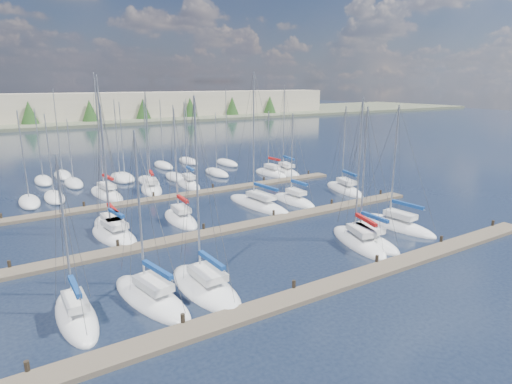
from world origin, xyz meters
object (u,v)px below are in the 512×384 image
sailboat_b (151,298)px  sailboat_k (258,205)px  sailboat_n (106,194)px  sailboat_c (205,287)px  sailboat_j (181,219)px  sailboat_q (271,173)px  sailboat_f (396,225)px  sailboat_i (112,229)px  sailboat_h (114,235)px  sailboat_a (76,316)px  sailboat_e (365,239)px  sailboat_l (294,201)px  sailboat_p (189,184)px  sailboat_o (152,189)px  sailboat_d (358,242)px  sailboat_m (345,189)px  sailboat_r (285,172)px

sailboat_b → sailboat_k: sailboat_k is taller
sailboat_n → sailboat_c: sailboat_n is taller
sailboat_j → sailboat_q: size_ratio=1.18×
sailboat_f → sailboat_j: bearing=137.8°
sailboat_i → sailboat_c: bearing=-80.2°
sailboat_h → sailboat_f: 26.79m
sailboat_j → sailboat_n: bearing=108.0°
sailboat_a → sailboat_c: size_ratio=0.78×
sailboat_e → sailboat_l: 13.75m
sailboat_h → sailboat_l: size_ratio=1.15×
sailboat_e → sailboat_p: (-4.72, 27.88, 0.00)m
sailboat_a → sailboat_o: bearing=63.1°
sailboat_n → sailboat_l: (17.92, -15.04, -0.01)m
sailboat_o → sailboat_c: bearing=-89.9°
sailboat_k → sailboat_q: bearing=45.7°
sailboat_d → sailboat_k: sailboat_k is taller
sailboat_m → sailboat_k: size_ratio=0.74×
sailboat_r → sailboat_j: (-22.98, -13.41, -0.00)m
sailboat_d → sailboat_n: bearing=133.0°
sailboat_m → sailboat_r: size_ratio=0.82×
sailboat_b → sailboat_p: size_ratio=0.98×
sailboat_q → sailboat_p: bearing=175.2°
sailboat_o → sailboat_r: sailboat_r is taller
sailboat_i → sailboat_n: bearing=79.4°
sailboat_o → sailboat_d: (9.03, -28.02, -0.01)m
sailboat_m → sailboat_d: size_ratio=0.87×
sailboat_b → sailboat_q: size_ratio=1.14×
sailboat_f → sailboat_h: bearing=149.0°
sailboat_q → sailboat_d: bearing=-113.6°
sailboat_i → sailboat_q: (27.11, 13.09, -0.01)m
sailboat_c → sailboat_r: sailboat_r is taller
sailboat_m → sailboat_k: 13.29m
sailboat_i → sailboat_p: size_ratio=1.27×
sailboat_d → sailboat_j: (-10.69, 14.32, -0.00)m
sailboat_d → sailboat_i: bearing=155.7°
sailboat_l → sailboat_k: bearing=168.0°
sailboat_j → sailboat_l: (14.00, -0.67, -0.00)m
sailboat_m → sailboat_f: size_ratio=0.93×
sailboat_m → sailboat_a: bearing=-144.3°
sailboat_k → sailboat_q: sailboat_k is taller
sailboat_a → sailboat_i: (5.80, 14.64, 0.01)m
sailboat_n → sailboat_i: 14.16m
sailboat_l → sailboat_p: bearing=115.4°
sailboat_b → sailboat_k: (17.59, 14.54, 0.01)m
sailboat_h → sailboat_i: 1.75m
sailboat_m → sailboat_c: (-27.22, -15.00, 0.00)m
sailboat_p → sailboat_i: bearing=-130.2°
sailboat_c → sailboat_d: (15.05, 0.52, 0.01)m
sailboat_e → sailboat_k: bearing=99.7°
sailboat_h → sailboat_e: bearing=-43.3°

